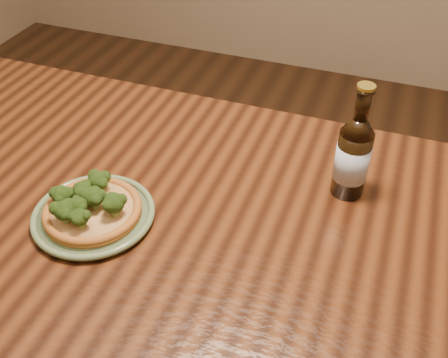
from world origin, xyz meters
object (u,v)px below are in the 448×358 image
(table, at_px, (138,230))
(pizza, at_px, (91,208))
(plate, at_px, (94,215))
(beer_bottle, at_px, (353,156))

(table, xyz_separation_m, pizza, (-0.05, -0.08, 0.12))
(pizza, bearing_deg, table, 58.39)
(plate, distance_m, pizza, 0.02)
(table, height_order, pizza, pizza)
(plate, distance_m, beer_bottle, 0.55)
(table, distance_m, plate, 0.14)
(table, relative_size, beer_bottle, 6.12)
(plate, relative_size, pizza, 1.26)
(table, bearing_deg, plate, -121.32)
(pizza, height_order, beer_bottle, beer_bottle)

